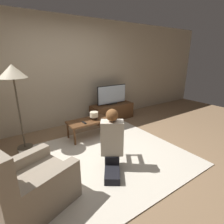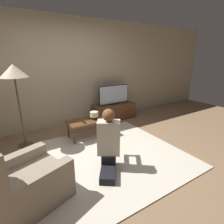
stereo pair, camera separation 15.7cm
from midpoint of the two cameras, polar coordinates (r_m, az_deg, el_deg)
name	(u,v)px [view 2 (the right image)]	position (r m, az deg, el deg)	size (l,w,h in m)	color
ground_plane	(107,157)	(3.21, -0.36, -14.40)	(10.00, 10.00, 0.00)	#896B4C
wall_back	(66,73)	(4.49, -13.70, 12.14)	(10.00, 0.06, 2.60)	tan
rug	(107,156)	(3.21, -0.36, -14.28)	(2.60, 2.38, 0.02)	beige
tv_stand	(114,112)	(4.90, 1.49, 0.14)	(1.19, 0.46, 0.43)	brown
tv	(114,95)	(4.78, 1.51, 5.66)	(0.90, 0.08, 0.52)	black
coffee_table	(89,122)	(3.81, -6.38, -3.22)	(0.90, 0.45, 0.39)	brown
floor_lamp	(14,75)	(3.52, -28.21, 10.47)	(0.47, 0.47, 1.58)	#4C4233
armchair	(22,185)	(2.41, -25.60, -20.74)	(1.07, 0.99, 0.93)	gray
person_kneeling	(109,141)	(2.68, 0.62, -9.59)	(0.68, 0.83, 0.98)	black
table_lamp	(94,115)	(3.79, -4.68, -0.90)	(0.18, 0.18, 0.17)	#4C3823
remote	(84,122)	(3.66, -7.92, -3.32)	(0.04, 0.15, 0.02)	black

